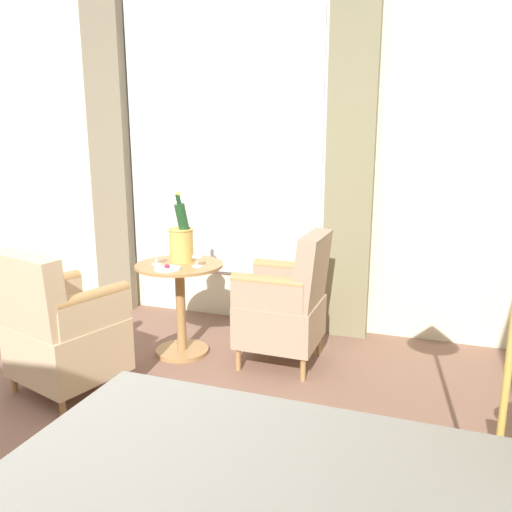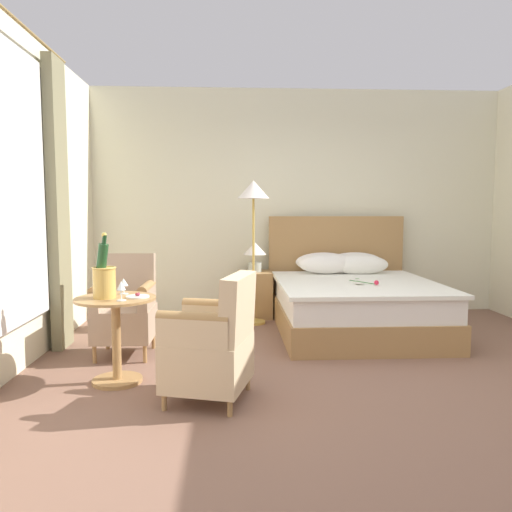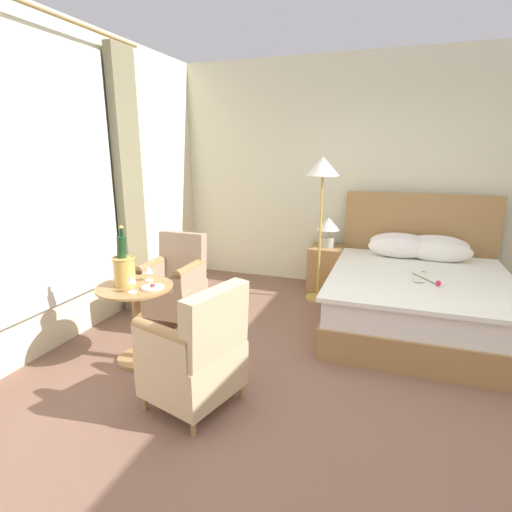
{
  "view_description": "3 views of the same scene",
  "coord_description": "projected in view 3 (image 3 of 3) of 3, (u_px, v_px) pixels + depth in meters",
  "views": [
    {
      "loc": [
        1.29,
        1.67,
        1.51
      ],
      "look_at": [
        -0.68,
        0.97,
        1.04
      ],
      "focal_mm": 35.0,
      "sensor_mm": 36.0,
      "label": 1
    },
    {
      "loc": [
        -0.87,
        -3.86,
        1.36
      ],
      "look_at": [
        -0.64,
        0.71,
        0.93
      ],
      "focal_mm": 35.0,
      "sensor_mm": 36.0,
      "label": 2
    },
    {
      "loc": [
        0.21,
        -2.59,
        1.76
      ],
      "look_at": [
        -0.89,
        0.53,
        0.88
      ],
      "focal_mm": 28.0,
      "sensor_mm": 36.0,
      "label": 3
    }
  ],
  "objects": [
    {
      "name": "wall_window_side",
      "position": [
        36.0,
        188.0,
        3.37
      ],
      "size": [
        0.27,
        5.43,
        2.9
      ],
      "color": "beige",
      "rests_on": "ground"
    },
    {
      "name": "armchair_by_window",
      "position": [
        175.0,
        284.0,
        4.07
      ],
      "size": [
        0.53,
        0.57,
        0.94
      ],
      "color": "#A77C49",
      "rests_on": "ground"
    },
    {
      "name": "side_table_round",
      "position": [
        137.0,
        316.0,
        3.35
      ],
      "size": [
        0.62,
        0.62,
        0.68
      ],
      "color": "#A77C49",
      "rests_on": "ground"
    },
    {
      "name": "bedside_lamp",
      "position": [
        328.0,
        228.0,
        5.0
      ],
      "size": [
        0.29,
        0.29,
        0.37
      ],
      "color": "#B2B9AC",
      "rests_on": "nightstand"
    },
    {
      "name": "bed",
      "position": [
        417.0,
        292.0,
        4.09
      ],
      "size": [
        1.74,
        2.06,
        1.26
      ],
      "color": "#A77C49",
      "rests_on": "ground"
    },
    {
      "name": "wine_glass_near_bucket",
      "position": [
        131.0,
        280.0,
        3.11
      ],
      "size": [
        0.07,
        0.07,
        0.15
      ],
      "color": "white",
      "rests_on": "side_table_round"
    },
    {
      "name": "nightstand",
      "position": [
        327.0,
        268.0,
        5.14
      ],
      "size": [
        0.45,
        0.45,
        0.57
      ],
      "color": "#A77C49",
      "rests_on": "ground"
    },
    {
      "name": "floor_lamp_brass",
      "position": [
        322.0,
        179.0,
        4.51
      ],
      "size": [
        0.38,
        0.38,
        1.69
      ],
      "color": "gold",
      "rests_on": "ground"
    },
    {
      "name": "wine_glass_near_edge",
      "position": [
        148.0,
        271.0,
        3.39
      ],
      "size": [
        0.07,
        0.07,
        0.13
      ],
      "color": "white",
      "rests_on": "side_table_round"
    },
    {
      "name": "snack_plate",
      "position": [
        153.0,
        287.0,
        3.23
      ],
      "size": [
        0.18,
        0.18,
        0.04
      ],
      "color": "white",
      "rests_on": "side_table_round"
    },
    {
      "name": "wall_headboard_side",
      "position": [
        381.0,
        176.0,
        4.99
      ],
      "size": [
        5.39,
        0.12,
        2.9
      ],
      "color": "beige",
      "rests_on": "ground"
    },
    {
      "name": "champagne_bucket",
      "position": [
        124.0,
        267.0,
        3.25
      ],
      "size": [
        0.18,
        0.18,
        0.51
      ],
      "color": "gold",
      "rests_on": "side_table_round"
    },
    {
      "name": "armchair_facing_bed",
      "position": [
        196.0,
        354.0,
        2.74
      ],
      "size": [
        0.7,
        0.7,
        0.91
      ],
      "color": "#A77C49",
      "rests_on": "ground"
    },
    {
      "name": "ground_plane",
      "position": [
        348.0,
        401.0,
        2.88
      ],
      "size": [
        6.81,
        6.81,
        0.0
      ],
      "primitive_type": "plane",
      "color": "#7E5A49"
    }
  ]
}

